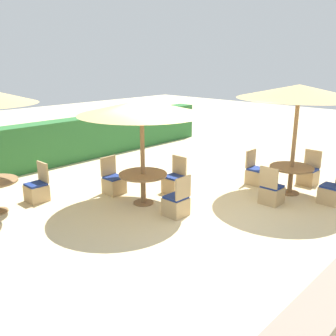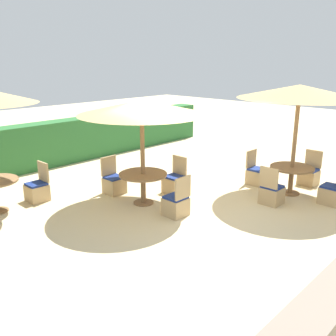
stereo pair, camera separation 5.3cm
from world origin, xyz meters
TOP-DOWN VIEW (x-y plane):
  - ground_plane at (0.00, 0.00)m, footprint 40.00×40.00m
  - hedge_row at (0.00, 5.67)m, footprint 13.00×0.70m
  - parasol_front_right at (2.71, -1.12)m, footprint 2.93×2.93m
  - round_table_front_right at (2.71, -1.12)m, footprint 1.08×1.08m
  - patio_chair_front_right_north at (2.76, -0.09)m, footprint 0.46×0.46m
  - patio_chair_front_right_west at (1.74, -1.12)m, footprint 0.46×0.46m
  - patio_chair_front_right_east at (3.73, -1.14)m, footprint 0.46×0.46m
  - patio_chair_front_right_south at (2.72, -2.14)m, footprint 0.46×0.46m
  - parasol_center at (-0.34, 1.08)m, footprint 2.87×2.87m
  - round_table_center at (-0.34, 1.08)m, footprint 1.13×1.13m
  - patio_chair_center_south at (-0.34, 0.03)m, footprint 0.46×0.46m
  - patio_chair_center_north at (-0.38, 2.15)m, footprint 0.46×0.46m
  - patio_chair_center_east at (0.72, 1.07)m, footprint 0.46×0.46m
  - patio_chair_back_left_east at (-1.99, 3.06)m, footprint 0.46×0.46m

SIDE VIEW (x-z plane):
  - ground_plane at x=0.00m, z-range 0.00..0.00m
  - patio_chair_front_right_north at x=2.76m, z-range -0.20..0.73m
  - patio_chair_front_right_west at x=1.74m, z-range -0.20..0.73m
  - patio_chair_front_right_east at x=3.73m, z-range -0.20..0.73m
  - patio_chair_front_right_south at x=2.72m, z-range -0.20..0.73m
  - patio_chair_center_south at x=-0.34m, z-range -0.20..0.73m
  - patio_chair_center_north at x=-0.38m, z-range -0.20..0.73m
  - patio_chair_center_east at x=0.72m, z-range -0.20..0.73m
  - patio_chair_back_left_east at x=-1.99m, z-range -0.20..0.73m
  - round_table_front_right at x=2.71m, z-range 0.21..0.91m
  - round_table_center at x=-0.34m, z-range 0.22..0.96m
  - hedge_row at x=0.00m, z-range 0.00..1.40m
  - parasol_center at x=-0.34m, z-range 1.05..3.49m
  - parasol_front_right at x=2.71m, z-range 1.19..3.92m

